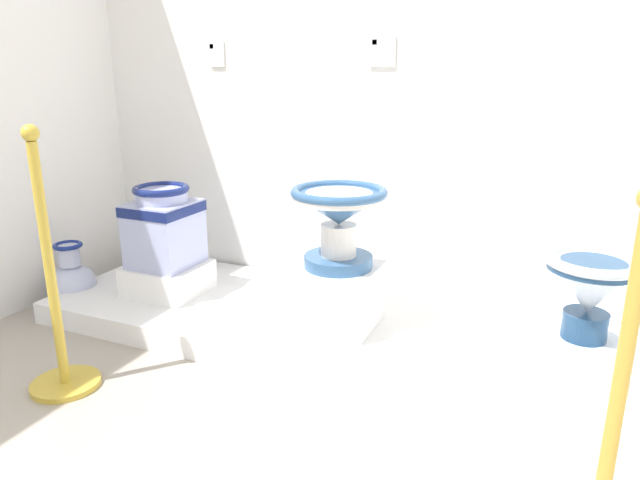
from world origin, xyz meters
name	(u,v)px	position (x,y,z in m)	size (l,w,h in m)	color
wall_back	(386,30)	(1.72, 3.14, 1.43)	(3.64, 0.06, 2.86)	white
display_platform	(344,329)	(1.72, 2.62, 0.06)	(3.02, 0.93, 0.11)	white
plinth_block_broad_patterned	(168,278)	(0.74, 2.57, 0.19)	(0.37, 0.36, 0.15)	white
antique_toilet_broad_patterned	(164,224)	(0.74, 2.57, 0.48)	(0.31, 0.33, 0.42)	#A7B0DF
plinth_block_leftmost	(338,296)	(1.71, 2.56, 0.25)	(0.35, 0.36, 0.28)	white
antique_toilet_leftmost	(339,213)	(1.71, 2.56, 0.64)	(0.42, 0.42, 0.36)	#345D8D
plinth_block_slender_white	(580,357)	(2.74, 2.58, 0.15)	(0.31, 0.39, 0.07)	white
antique_toilet_slender_white	(589,292)	(2.74, 2.58, 0.43)	(0.35, 0.35, 0.39)	silver
info_placard_first	(217,54)	(0.76, 3.10, 1.33)	(0.09, 0.01, 0.14)	white
info_placard_second	(383,51)	(1.72, 3.10, 1.33)	(0.13, 0.01, 0.14)	white
decorative_vase_corner	(72,279)	(0.20, 2.43, 0.15)	(0.25, 0.25, 0.35)	navy
stanchion_post_near_left	(57,319)	(0.84, 1.77, 0.30)	(0.27, 0.27, 1.06)	gold
stanchion_post_near_right	(610,442)	(2.80, 1.76, 0.32)	(0.23, 0.23, 0.99)	gold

